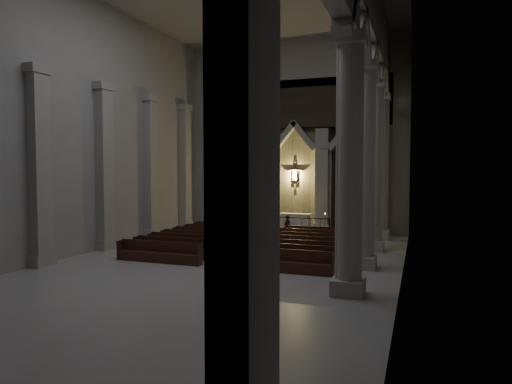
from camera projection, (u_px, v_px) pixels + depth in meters
room at (219, 76)px, 18.05m from camera, size 24.00×24.10×12.00m
sanctuary_wall at (295, 126)px, 28.94m from camera, size 14.00×0.77×12.00m
right_arcade at (365, 67)px, 17.43m from camera, size 1.00×24.00×12.00m
left_pilasters at (130, 169)px, 23.81m from camera, size 0.60×13.00×8.03m
sanctuary_step at (290, 230)px, 28.40m from camera, size 8.50×2.60×0.15m
altar at (295, 221)px, 28.25m from camera, size 1.96×0.78×0.99m
altar_rail at (284, 223)px, 27.05m from camera, size 5.53×0.09×1.09m
candle_stand_left at (240, 225)px, 28.26m from camera, size 0.26×0.26×1.53m
candle_stand_right at (325, 230)px, 26.68m from camera, size 0.22×0.22×1.30m
pews at (249, 246)px, 21.50m from camera, size 9.31×7.41×0.87m
worshipper at (287, 227)px, 25.38m from camera, size 0.57×0.49×1.32m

